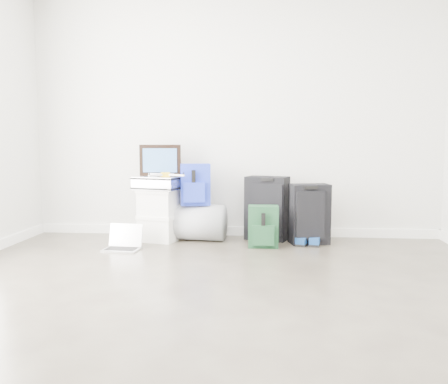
# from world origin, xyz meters

# --- Properties ---
(ground) EXTENTS (5.00, 5.00, 0.00)m
(ground) POSITION_xyz_m (0.00, 0.00, 0.00)
(ground) COLOR #342D26
(ground) RESTS_ON ground
(room_envelope) EXTENTS (4.52, 5.02, 2.71)m
(room_envelope) POSITION_xyz_m (0.00, 0.02, 1.72)
(room_envelope) COLOR silver
(room_envelope) RESTS_ON ground
(boxes_stack) EXTENTS (0.45, 0.40, 0.55)m
(boxes_stack) POSITION_xyz_m (-0.78, 2.13, 0.28)
(boxes_stack) COLOR white
(boxes_stack) RESTS_ON ground
(briefcase) EXTENTS (0.54, 0.45, 0.13)m
(briefcase) POSITION_xyz_m (-0.78, 2.13, 0.62)
(briefcase) COLOR #B2B2B7
(briefcase) RESTS_ON boxes_stack
(painting) EXTENTS (0.44, 0.04, 0.33)m
(painting) POSITION_xyz_m (-0.78, 2.22, 0.85)
(painting) COLOR black
(painting) RESTS_ON briefcase
(drone) EXTENTS (0.45, 0.45, 0.05)m
(drone) POSITION_xyz_m (-0.70, 2.11, 0.71)
(drone) COLOR yellow
(drone) RESTS_ON briefcase
(duffel_bag) EXTENTS (0.66, 0.45, 0.38)m
(duffel_bag) POSITION_xyz_m (-0.40, 2.21, 0.19)
(duffel_bag) COLOR gray
(duffel_bag) RESTS_ON ground
(blue_backpack) EXTENTS (0.34, 0.27, 0.43)m
(blue_backpack) POSITION_xyz_m (-0.40, 2.17, 0.59)
(blue_backpack) COLOR #1C30B7
(blue_backpack) RESTS_ON duffel_bag
(large_suitcase) EXTENTS (0.50, 0.40, 0.68)m
(large_suitcase) POSITION_xyz_m (0.36, 2.30, 0.34)
(large_suitcase) COLOR black
(large_suitcase) RESTS_ON ground
(green_backpack) EXTENTS (0.30, 0.22, 0.42)m
(green_backpack) POSITION_xyz_m (0.33, 1.91, 0.20)
(green_backpack) COLOR #133522
(green_backpack) RESTS_ON ground
(carry_on) EXTENTS (0.43, 0.33, 0.62)m
(carry_on) POSITION_xyz_m (0.80, 2.13, 0.31)
(carry_on) COLOR black
(carry_on) RESTS_ON ground
(shoes) EXTENTS (0.29, 0.28, 0.09)m
(shoes) POSITION_xyz_m (0.80, 2.06, 0.04)
(shoes) COLOR black
(shoes) RESTS_ON ground
(rolled_rug) EXTENTS (0.18, 0.18, 0.55)m
(rolled_rug) POSITION_xyz_m (0.94, 2.21, 0.28)
(rolled_rug) COLOR tan
(rolled_rug) RESTS_ON ground
(laptop) EXTENTS (0.36, 0.28, 0.24)m
(laptop) POSITION_xyz_m (-1.04, 1.70, 0.06)
(laptop) COLOR silver
(laptop) RESTS_ON ground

